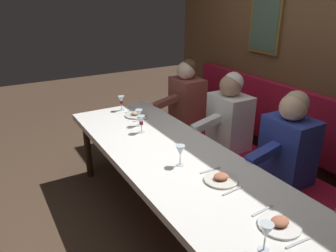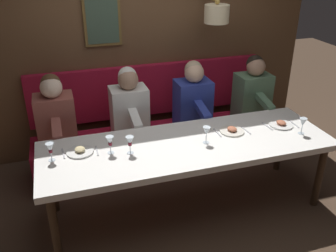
% 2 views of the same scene
% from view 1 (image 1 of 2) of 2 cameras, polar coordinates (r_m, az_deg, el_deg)
% --- Properties ---
extents(ground_plane, '(12.00, 12.00, 0.00)m').
position_cam_1_polar(ground_plane, '(3.03, 0.95, -17.64)').
color(ground_plane, '#4C3828').
extents(dining_table, '(0.90, 2.72, 0.74)m').
position_cam_1_polar(dining_table, '(2.65, 1.04, -6.31)').
color(dining_table, white).
rests_on(dining_table, ground_plane).
extents(banquette_bench, '(0.52, 2.92, 0.45)m').
position_cam_1_polar(banquette_bench, '(3.37, 14.20, -9.23)').
color(banquette_bench, maroon).
rests_on(banquette_bench, ground_plane).
extents(back_wall_panel, '(0.59, 4.12, 2.90)m').
position_cam_1_polar(back_wall_panel, '(3.38, 23.25, 10.59)').
color(back_wall_panel, brown).
rests_on(back_wall_panel, ground_plane).
extents(diner_near, '(0.60, 0.40, 0.79)m').
position_cam_1_polar(diner_near, '(2.87, 20.48, -2.44)').
color(diner_near, '#283893').
rests_on(diner_near, banquette_bench).
extents(diner_middle, '(0.60, 0.40, 0.79)m').
position_cam_1_polar(diner_middle, '(3.35, 10.74, 2.13)').
color(diner_middle, white).
rests_on(diner_middle, banquette_bench).
extents(diner_far, '(0.60, 0.40, 0.79)m').
position_cam_1_polar(diner_far, '(3.94, 3.30, 5.57)').
color(diner_far, '#934C42').
rests_on(diner_far, banquette_bench).
extents(place_setting_0, '(0.24, 0.32, 0.05)m').
position_cam_1_polar(place_setting_0, '(1.99, 18.99, -15.96)').
color(place_setting_0, white).
rests_on(place_setting_0, dining_table).
extents(place_setting_1, '(0.24, 0.31, 0.05)m').
position_cam_1_polar(place_setting_1, '(3.46, -5.60, 2.02)').
color(place_setting_1, silver).
rests_on(place_setting_1, dining_table).
extents(place_setting_2, '(0.24, 0.31, 0.05)m').
position_cam_1_polar(place_setting_2, '(2.31, 9.30, -9.11)').
color(place_setting_2, silver).
rests_on(place_setting_2, dining_table).
extents(wine_glass_0, '(0.07, 0.07, 0.16)m').
position_cam_1_polar(wine_glass_0, '(3.01, -4.71, 0.93)').
color(wine_glass_0, silver).
rests_on(wine_glass_0, dining_table).
extents(wine_glass_1, '(0.07, 0.07, 0.16)m').
position_cam_1_polar(wine_glass_1, '(3.17, -5.12, 2.05)').
color(wine_glass_1, silver).
rests_on(wine_glass_1, dining_table).
extents(wine_glass_2, '(0.07, 0.07, 0.16)m').
position_cam_1_polar(wine_glass_2, '(2.43, 2.16, -4.45)').
color(wine_glass_2, silver).
rests_on(wine_glass_2, dining_table).
extents(wine_glass_3, '(0.07, 0.07, 0.16)m').
position_cam_1_polar(wine_glass_3, '(1.75, 16.82, -17.33)').
color(wine_glass_3, silver).
rests_on(wine_glass_3, dining_table).
extents(wine_glass_4, '(0.07, 0.07, 0.16)m').
position_cam_1_polar(wine_glass_4, '(3.62, -8.19, 4.49)').
color(wine_glass_4, silver).
rests_on(wine_glass_4, dining_table).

